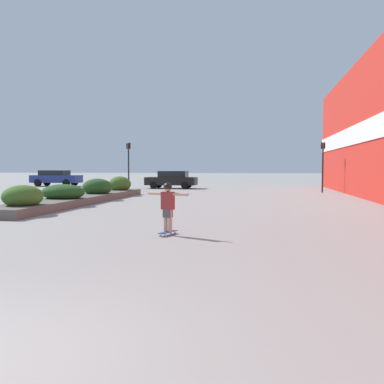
% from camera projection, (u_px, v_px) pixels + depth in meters
% --- Properties ---
extents(planter_box, '(2.03, 14.88, 1.23)m').
position_uv_depth(planter_box, '(83.00, 194.00, 21.73)').
color(planter_box, '#605B54').
rests_on(planter_box, ground_plane).
extents(skateboard, '(0.41, 0.75, 0.09)m').
position_uv_depth(skateboard, '(168.00, 233.00, 11.20)').
color(skateboard, navy).
rests_on(skateboard, ground_plane).
extents(skateboarder, '(1.17, 0.46, 1.29)m').
position_uv_depth(skateboarder, '(168.00, 202.00, 11.15)').
color(skateboarder, tan).
rests_on(skateboarder, skateboard).
extents(car_leftmost, '(4.35, 2.04, 1.51)m').
position_uv_depth(car_leftmost, '(172.00, 179.00, 36.97)').
color(car_leftmost, black).
rests_on(car_leftmost, ground_plane).
extents(car_center_left, '(4.69, 1.98, 1.55)m').
position_uv_depth(car_center_left, '(56.00, 178.00, 41.49)').
color(car_center_left, navy).
rests_on(car_center_left, ground_plane).
extents(traffic_light_left, '(0.28, 0.30, 3.69)m').
position_uv_depth(traffic_light_left, '(128.00, 158.00, 32.79)').
color(traffic_light_left, black).
rests_on(traffic_light_left, ground_plane).
extents(traffic_light_right, '(0.28, 0.30, 3.60)m').
position_uv_depth(traffic_light_right, '(323.00, 159.00, 30.64)').
color(traffic_light_right, black).
rests_on(traffic_light_right, ground_plane).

